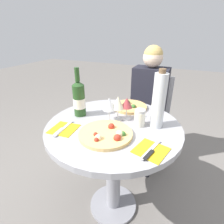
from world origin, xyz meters
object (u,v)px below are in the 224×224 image
(seated_diner, at_px, (146,116))
(wine_bottle, at_px, (79,99))
(tall_carafe, at_px, (159,101))
(pizza_large, at_px, (106,134))
(dining_table, at_px, (113,145))
(chair_behind_diner, at_px, (148,118))

(seated_diner, bearing_deg, wine_bottle, 62.54)
(seated_diner, distance_m, tall_carafe, 0.72)
(pizza_large, bearing_deg, tall_carafe, 44.23)
(seated_diner, height_order, wine_bottle, seated_diner)
(dining_table, height_order, chair_behind_diner, chair_behind_diner)
(dining_table, relative_size, wine_bottle, 2.58)
(dining_table, distance_m, chair_behind_diner, 0.81)
(chair_behind_diner, relative_size, wine_bottle, 2.68)
(seated_diner, bearing_deg, dining_table, 84.80)
(wine_bottle, height_order, tall_carafe, tall_carafe)
(chair_behind_diner, xyz_separation_m, tall_carafe, (0.19, -0.71, 0.49))
(seated_diner, xyz_separation_m, wine_bottle, (-0.33, -0.63, 0.35))
(pizza_large, relative_size, tall_carafe, 0.87)
(pizza_large, height_order, wine_bottle, wine_bottle)
(dining_table, bearing_deg, seated_diner, 84.80)
(tall_carafe, bearing_deg, pizza_large, -135.77)
(dining_table, distance_m, pizza_large, 0.23)
(seated_diner, xyz_separation_m, pizza_large, (-0.04, -0.79, 0.24))
(seated_diner, xyz_separation_m, tall_carafe, (0.19, -0.57, 0.40))
(wine_bottle, bearing_deg, pizza_large, -30.05)
(dining_table, distance_m, wine_bottle, 0.39)
(pizza_large, bearing_deg, seated_diner, 87.05)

